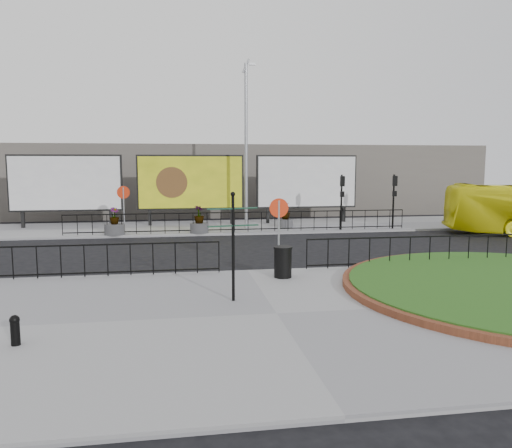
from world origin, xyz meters
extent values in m
plane|color=black|center=(0.00, 0.00, 0.00)|extent=(90.00, 90.00, 0.00)
cube|color=gray|center=(0.00, -5.00, 0.06)|extent=(30.00, 10.00, 0.12)
cube|color=gray|center=(0.00, 12.00, 0.06)|extent=(44.00, 6.00, 0.12)
cylinder|color=gray|center=(-5.00, 9.40, 1.32)|extent=(0.07, 0.07, 2.40)
cylinder|color=red|center=(-5.00, 9.40, 2.27)|extent=(0.64, 0.03, 0.64)
cylinder|color=white|center=(-5.00, 9.42, 2.27)|extent=(0.50, 0.03, 0.50)
cylinder|color=gray|center=(1.00, -0.40, 1.32)|extent=(0.07, 0.07, 2.40)
cylinder|color=red|center=(1.00, -0.40, 2.27)|extent=(0.64, 0.03, 0.64)
cylinder|color=white|center=(1.00, -0.38, 2.27)|extent=(0.50, 0.03, 0.50)
cube|color=black|center=(-10.90, 13.00, 0.62)|extent=(0.18, 0.18, 1.00)
cube|color=black|center=(-6.10, 13.00, 0.62)|extent=(0.18, 0.18, 1.00)
cube|color=black|center=(-8.50, 13.00, 2.62)|extent=(6.20, 0.25, 3.20)
cube|color=silver|center=(-8.50, 12.84, 2.62)|extent=(6.00, 0.06, 3.00)
cube|color=black|center=(-3.90, 13.00, 0.62)|extent=(0.18, 0.18, 1.00)
cube|color=black|center=(0.90, 13.00, 0.62)|extent=(0.18, 0.18, 1.00)
cube|color=black|center=(-1.50, 13.00, 2.62)|extent=(6.20, 0.25, 3.20)
cube|color=yellow|center=(-1.50, 12.84, 2.62)|extent=(6.00, 0.06, 3.00)
cube|color=black|center=(3.10, 13.00, 0.62)|extent=(0.18, 0.18, 1.00)
cube|color=black|center=(7.90, 13.00, 0.62)|extent=(0.18, 0.18, 1.00)
cube|color=black|center=(5.50, 13.00, 2.62)|extent=(6.20, 0.25, 3.20)
cube|color=silver|center=(5.50, 12.84, 2.62)|extent=(6.00, 0.06, 3.00)
cylinder|color=gray|center=(1.50, 11.00, 4.62)|extent=(0.18, 0.18, 9.00)
cylinder|color=gray|center=(1.50, 11.00, 8.97)|extent=(0.43, 0.10, 0.77)
cube|color=gray|center=(1.85, 11.00, 9.07)|extent=(0.35, 0.15, 0.12)
cylinder|color=black|center=(6.50, 9.40, 1.62)|extent=(0.10, 0.10, 3.00)
cube|color=black|center=(6.50, 9.28, 2.77)|extent=(0.22, 0.18, 0.55)
cube|color=black|center=(6.50, 9.28, 2.07)|extent=(0.20, 0.16, 0.30)
cylinder|color=black|center=(9.50, 9.40, 1.62)|extent=(0.10, 0.10, 3.00)
cube|color=black|center=(9.50, 9.28, 2.77)|extent=(0.22, 0.18, 0.55)
cube|color=black|center=(9.50, 9.28, 2.07)|extent=(0.20, 0.16, 0.30)
cube|color=#59554E|center=(0.00, 22.00, 2.50)|extent=(40.00, 10.00, 5.00)
cylinder|color=black|center=(-0.91, -3.71, 1.52)|extent=(0.08, 0.08, 2.79)
sphere|color=black|center=(-0.91, -3.71, 2.96)|extent=(0.12, 0.12, 0.12)
cube|color=#0E3322|center=(-1.26, -3.74, 2.58)|extent=(0.66, 0.19, 0.03)
cube|color=#0E3322|center=(-0.57, -3.62, 2.58)|extent=(0.66, 0.28, 0.03)
cube|color=#0E3322|center=(-1.25, -3.78, 2.13)|extent=(0.67, 0.25, 0.03)
cube|color=#0E3322|center=(-0.56, -3.67, 2.13)|extent=(0.66, 0.19, 0.03)
cylinder|color=black|center=(-5.60, -6.25, 0.37)|extent=(0.18, 0.18, 0.50)
sphere|color=black|center=(-5.60, -6.25, 0.64)|extent=(0.20, 0.20, 0.20)
cylinder|color=black|center=(0.96, -1.26, 0.59)|extent=(0.56, 0.56, 0.93)
cylinder|color=black|center=(0.96, -1.26, 1.08)|extent=(0.60, 0.60, 0.06)
cylinder|color=#4C4C4F|center=(-5.48, 9.40, 0.39)|extent=(1.03, 1.03, 0.54)
imported|color=#164311|center=(-5.48, 9.40, 1.09)|extent=(0.68, 0.68, 0.86)
cylinder|color=#4C4C4F|center=(-1.20, 9.40, 0.37)|extent=(0.96, 0.96, 0.50)
imported|color=#164311|center=(-1.20, 9.40, 1.09)|extent=(0.72, 0.72, 0.93)
cylinder|color=#4C4C4F|center=(3.76, 11.00, 0.34)|extent=(0.85, 0.85, 0.44)
imported|color=#164311|center=(3.76, 11.00, 1.03)|extent=(0.67, 0.67, 0.93)
camera|label=1|loc=(-2.36, -16.54, 3.77)|focal=35.00mm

